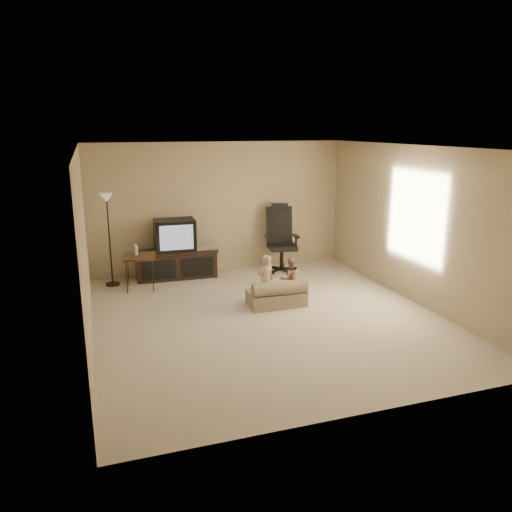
{
  "coord_description": "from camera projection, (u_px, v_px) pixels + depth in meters",
  "views": [
    {
      "loc": [
        -2.37,
        -6.59,
        2.78
      ],
      "look_at": [
        0.03,
        0.6,
        0.8
      ],
      "focal_mm": 35.0,
      "sensor_mm": 36.0,
      "label": 1
    }
  ],
  "objects": [
    {
      "name": "child_sofa",
      "position": [
        277.0,
        295.0,
        7.91
      ],
      "size": [
        0.91,
        0.53,
        0.44
      ],
      "rotation": [
        0.0,
        0.0,
        -0.02
      ],
      "color": "gray",
      "rests_on": "floor"
    },
    {
      "name": "toddler_right",
      "position": [
        290.0,
        279.0,
        8.14
      ],
      "size": [
        0.37,
        0.22,
        0.72
      ],
      "primitive_type": "imported",
      "rotation": [
        0.0,
        0.0,
        3.06
      ],
      "color": "tan",
      "rests_on": "floor"
    },
    {
      "name": "room_shell",
      "position": [
        268.0,
        218.0,
        7.09
      ],
      "size": [
        5.5,
        5.5,
        5.5
      ],
      "color": "silver",
      "rests_on": "floor"
    },
    {
      "name": "floor_lamp",
      "position": [
        108.0,
        219.0,
        8.71
      ],
      "size": [
        0.26,
        0.26,
        1.65
      ],
      "color": "black",
      "rests_on": "floor"
    },
    {
      "name": "toddler_left",
      "position": [
        266.0,
        280.0,
        7.95
      ],
      "size": [
        0.35,
        0.3,
        0.81
      ],
      "primitive_type": "imported",
      "rotation": [
        0.0,
        0.0,
        3.45
      ],
      "color": "tan",
      "rests_on": "floor"
    },
    {
      "name": "tv_stand",
      "position": [
        176.0,
        254.0,
        9.36
      ],
      "size": [
        1.57,
        0.63,
        1.11
      ],
      "rotation": [
        0.0,
        0.0,
        -0.04
      ],
      "color": "black",
      "rests_on": "floor"
    },
    {
      "name": "floor",
      "position": [
        267.0,
        317.0,
        7.48
      ],
      "size": [
        5.5,
        5.5,
        0.0
      ],
      "primitive_type": "plane",
      "color": "beige",
      "rests_on": "ground"
    },
    {
      "name": "office_chair",
      "position": [
        281.0,
        247.0,
        9.81
      ],
      "size": [
        0.69,
        0.72,
        1.32
      ],
      "rotation": [
        0.0,
        0.0,
        -0.15
      ],
      "color": "black",
      "rests_on": "floor"
    },
    {
      "name": "side_table",
      "position": [
        139.0,
        257.0,
        8.65
      ],
      "size": [
        0.61,
        0.61,
        0.82
      ],
      "rotation": [
        0.0,
        0.0,
        -0.13
      ],
      "color": "brown",
      "rests_on": "floor"
    }
  ]
}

